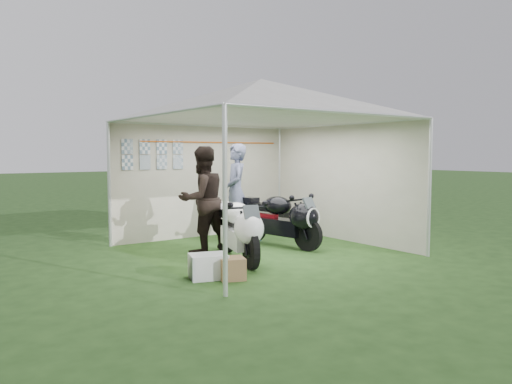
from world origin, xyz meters
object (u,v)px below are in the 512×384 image
at_px(motorcycle_white, 239,228).
at_px(crate_1, 232,268).
at_px(crate_0, 208,266).
at_px(canopy_tent, 260,104).
at_px(equipment_box, 287,222).
at_px(motorcycle_black, 284,218).
at_px(paddock_stand, 250,234).
at_px(person_blue_jacket, 236,192).
at_px(person_dark_jacket, 202,200).

height_order(motorcycle_white, crate_1, motorcycle_white).
bearing_deg(crate_0, canopy_tent, 33.77).
bearing_deg(equipment_box, crate_0, -144.02).
xyz_separation_m(canopy_tent, motorcycle_black, (0.57, 0.04, -2.04)).
height_order(motorcycle_black, equipment_box, motorcycle_black).
bearing_deg(paddock_stand, equipment_box, 18.22).
relative_size(canopy_tent, person_blue_jacket, 2.96).
bearing_deg(person_blue_jacket, canopy_tent, 11.18).
relative_size(motorcycle_black, crate_1, 5.78).
bearing_deg(equipment_box, canopy_tent, -141.90).
distance_m(canopy_tent, paddock_stand, 2.63).
distance_m(person_blue_jacket, crate_0, 3.15).
bearing_deg(person_blue_jacket, equipment_box, 120.73).
distance_m(motorcycle_white, equipment_box, 3.11).
bearing_deg(person_dark_jacket, equipment_box, -166.37).
xyz_separation_m(person_dark_jacket, person_blue_jacket, (1.15, 0.68, 0.03)).
bearing_deg(motorcycle_white, equipment_box, 53.11).
relative_size(person_dark_jacket, person_blue_jacket, 0.97).
bearing_deg(equipment_box, crate_1, -139.54).
xyz_separation_m(motorcycle_white, crate_0, (-0.94, -0.64, -0.37)).
height_order(motorcycle_white, motorcycle_black, motorcycle_white).
bearing_deg(crate_0, paddock_stand, 43.87).
relative_size(person_dark_jacket, crate_1, 5.52).
height_order(motorcycle_white, paddock_stand, motorcycle_white).
distance_m(motorcycle_black, person_blue_jacket, 1.23).
xyz_separation_m(motorcycle_white, paddock_stand, (1.21, 1.43, -0.39)).
bearing_deg(motorcycle_white, crate_0, -129.47).
relative_size(paddock_stand, crate_1, 1.15).
xyz_separation_m(person_dark_jacket, crate_0, (-0.84, -1.63, -0.76)).
distance_m(canopy_tent, crate_0, 3.18).
distance_m(equipment_box, crate_0, 4.23).
height_order(equipment_box, crate_1, equipment_box).
bearing_deg(crate_0, person_dark_jacket, 62.88).
height_order(person_dark_jacket, crate_0, person_dark_jacket).
distance_m(canopy_tent, motorcycle_white, 2.24).
relative_size(canopy_tent, motorcycle_white, 2.96).
relative_size(canopy_tent, crate_0, 11.27).
relative_size(motorcycle_white, equipment_box, 4.14).
relative_size(motorcycle_white, crate_0, 3.80).
xyz_separation_m(crate_0, crate_1, (0.24, -0.23, -0.02)).
relative_size(crate_0, crate_1, 1.50).
relative_size(motorcycle_white, crate_1, 5.71).
height_order(motorcycle_black, crate_0, motorcycle_black).
relative_size(motorcycle_white, paddock_stand, 4.94).
xyz_separation_m(person_blue_jacket, crate_1, (-1.75, -2.55, -0.81)).
relative_size(paddock_stand, person_dark_jacket, 0.21).
bearing_deg(paddock_stand, motorcycle_white, -130.19).
height_order(paddock_stand, crate_0, crate_0).
distance_m(canopy_tent, equipment_box, 3.19).
bearing_deg(person_dark_jacket, motorcycle_white, 91.51).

